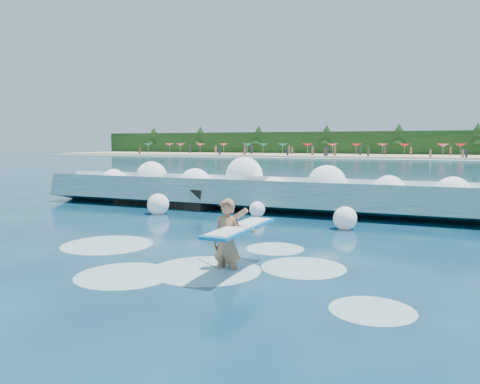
% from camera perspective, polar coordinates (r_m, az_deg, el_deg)
% --- Properties ---
extents(ground, '(200.00, 200.00, 0.00)m').
position_cam_1_polar(ground, '(13.75, -9.09, -5.53)').
color(ground, '#082841').
rests_on(ground, ground).
extents(beach, '(140.00, 20.00, 0.40)m').
position_cam_1_polar(beach, '(89.72, 18.49, 4.14)').
color(beach, tan).
rests_on(beach, ground).
extents(wet_band, '(140.00, 5.00, 0.08)m').
position_cam_1_polar(wet_band, '(78.77, 17.83, 3.82)').
color(wet_band, silver).
rests_on(wet_band, ground).
extents(treeline, '(140.00, 4.00, 5.00)m').
position_cam_1_polar(treeline, '(99.65, 19.00, 5.61)').
color(treeline, black).
rests_on(treeline, ground).
extents(breaking_wave, '(19.56, 2.98, 1.69)m').
position_cam_1_polar(breaking_wave, '(19.28, 2.58, -0.36)').
color(breaking_wave, teal).
rests_on(breaking_wave, ground).
extents(rock_cluster, '(8.42, 3.31, 1.40)m').
position_cam_1_polar(rock_cluster, '(20.58, -5.55, -0.38)').
color(rock_cluster, black).
rests_on(rock_cluster, ground).
extents(surfer_with_board, '(0.97, 3.00, 1.88)m').
position_cam_1_polar(surfer_with_board, '(10.03, -1.21, -5.75)').
color(surfer_with_board, '#A36F4C').
rests_on(surfer_with_board, ground).
extents(wave_spray, '(15.51, 4.82, 2.19)m').
position_cam_1_polar(wave_spray, '(19.06, 2.53, 0.94)').
color(wave_spray, white).
rests_on(wave_spray, ground).
extents(surf_foam, '(9.19, 5.35, 0.12)m').
position_cam_1_polar(surf_foam, '(10.97, -6.79, -8.49)').
color(surf_foam, silver).
rests_on(surf_foam, ground).
extents(beach_umbrellas, '(110.66, 6.62, 0.50)m').
position_cam_1_polar(beach_umbrellas, '(91.56, 18.70, 5.45)').
color(beach_umbrellas, '#12736D').
rests_on(beach_umbrellas, ground).
extents(beachgoers, '(96.92, 12.54, 1.90)m').
position_cam_1_polar(beachgoers, '(88.12, 8.87, 4.91)').
color(beachgoers, '#3F332D').
rests_on(beachgoers, ground).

